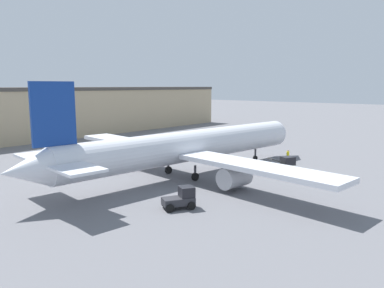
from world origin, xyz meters
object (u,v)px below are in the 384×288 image
at_px(airplane, 186,147).
at_px(belt_loader_truck, 283,165).
at_px(safety_cone_near, 350,183).
at_px(safety_cone_far, 314,181).
at_px(baggage_tug, 181,198).
at_px(ground_crew_worker, 288,155).

distance_m(airplane, belt_loader_truck, 12.40).
xyz_separation_m(airplane, safety_cone_near, (8.31, -16.55, -3.22)).
height_order(airplane, safety_cone_far, airplane).
distance_m(baggage_tug, safety_cone_near, 19.85).
bearing_deg(safety_cone_near, belt_loader_truck, 85.74).
height_order(belt_loader_truck, safety_cone_near, belt_loader_truck).
bearing_deg(airplane, baggage_tug, -134.76).
relative_size(ground_crew_worker, safety_cone_near, 3.14).
xyz_separation_m(baggage_tug, safety_cone_far, (15.88, -5.65, -0.62)).
bearing_deg(safety_cone_near, airplane, 116.65).
relative_size(airplane, ground_crew_worker, 24.49).
height_order(belt_loader_truck, safety_cone_far, belt_loader_truck).
xyz_separation_m(airplane, safety_cone_far, (6.50, -13.20, -3.22)).
bearing_deg(safety_cone_near, baggage_tug, 153.03).
relative_size(baggage_tug, safety_cone_far, 5.77).
bearing_deg(baggage_tug, belt_loader_truck, 27.67).
distance_m(belt_loader_truck, safety_cone_near, 8.39).
bearing_deg(airplane, ground_crew_worker, -12.88).
xyz_separation_m(safety_cone_near, safety_cone_far, (-1.81, 3.35, 0.00)).
bearing_deg(safety_cone_far, airplane, 116.22).
height_order(baggage_tug, safety_cone_far, baggage_tug).
xyz_separation_m(airplane, baggage_tug, (-9.38, -7.56, -2.60)).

